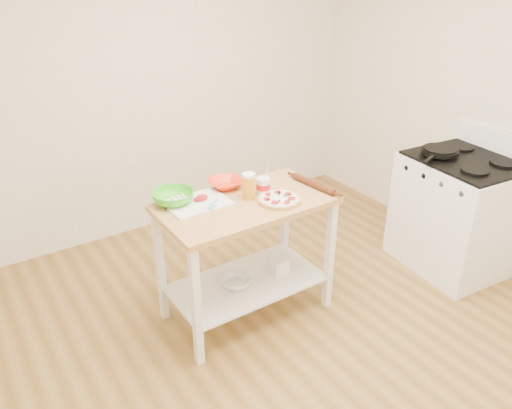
{
  "coord_description": "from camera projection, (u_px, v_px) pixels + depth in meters",
  "views": [
    {
      "loc": [
        -1.72,
        -1.86,
        2.36
      ],
      "look_at": [
        -0.03,
        0.68,
        0.82
      ],
      "focal_mm": 35.0,
      "sensor_mm": 36.0,
      "label": 1
    }
  ],
  "objects": [
    {
      "name": "room_shell",
      "position": [
        330.0,
        163.0,
        2.69
      ],
      "size": [
        4.04,
        4.54,
        2.74
      ],
      "color": "olive",
      "rests_on": "ground"
    },
    {
      "name": "prep_island",
      "position": [
        246.0,
        235.0,
        3.4
      ],
      "size": [
        1.16,
        0.63,
        0.9
      ],
      "rotation": [
        0.0,
        0.0,
        -0.0
      ],
      "color": "tan",
      "rests_on": "ground"
    },
    {
      "name": "gas_stove",
      "position": [
        457.0,
        213.0,
        4.05
      ],
      "size": [
        0.79,
        0.89,
        1.11
      ],
      "rotation": [
        0.0,
        0.0,
        -0.09
      ],
      "color": "white",
      "rests_on": "ground"
    },
    {
      "name": "skillet",
      "position": [
        439.0,
        151.0,
        3.9
      ],
      "size": [
        0.44,
        0.29,
        0.03
      ],
      "rotation": [
        0.0,
        0.0,
        0.32
      ],
      "color": "black",
      "rests_on": "gas_stove"
    },
    {
      "name": "pizza",
      "position": [
        279.0,
        199.0,
        3.27
      ],
      "size": [
        0.29,
        0.29,
        0.05
      ],
      "rotation": [
        0.0,
        0.0,
        -0.11
      ],
      "color": "tan",
      "rests_on": "prep_island"
    },
    {
      "name": "cutting_board",
      "position": [
        197.0,
        202.0,
        3.25
      ],
      "size": [
        0.4,
        0.3,
        0.04
      ],
      "rotation": [
        0.0,
        0.0,
        0.01
      ],
      "color": "white",
      "rests_on": "prep_island"
    },
    {
      "name": "spatula",
      "position": [
        213.0,
        204.0,
        3.21
      ],
      "size": [
        0.13,
        0.11,
        0.01
      ],
      "rotation": [
        0.0,
        0.0,
        0.5
      ],
      "color": "#48C9AF",
      "rests_on": "cutting_board"
    },
    {
      "name": "knife",
      "position": [
        175.0,
        202.0,
        3.23
      ],
      "size": [
        0.25,
        0.14,
        0.01
      ],
      "rotation": [
        0.0,
        0.0,
        0.41
      ],
      "color": "silver",
      "rests_on": "cutting_board"
    },
    {
      "name": "orange_bowl",
      "position": [
        226.0,
        183.0,
        3.47
      ],
      "size": [
        0.27,
        0.27,
        0.06
      ],
      "primitive_type": "imported",
      "rotation": [
        0.0,
        0.0,
        -0.12
      ],
      "color": "red",
      "rests_on": "prep_island"
    },
    {
      "name": "green_bowl",
      "position": [
        173.0,
        198.0,
        3.24
      ],
      "size": [
        0.29,
        0.29,
        0.08
      ],
      "primitive_type": "imported",
      "rotation": [
        0.0,
        0.0,
        -0.07
      ],
      "color": "#43C920",
      "rests_on": "prep_island"
    },
    {
      "name": "beer_pint",
      "position": [
        249.0,
        186.0,
        3.28
      ],
      "size": [
        0.09,
        0.09,
        0.18
      ],
      "color": "#C88C1C",
      "rests_on": "prep_island"
    },
    {
      "name": "yogurt_tub",
      "position": [
        263.0,
        186.0,
        3.36
      ],
      "size": [
        0.1,
        0.1,
        0.2
      ],
      "color": "white",
      "rests_on": "prep_island"
    },
    {
      "name": "rolling_pin",
      "position": [
        314.0,
        184.0,
        3.47
      ],
      "size": [
        0.09,
        0.39,
        0.04
      ],
      "primitive_type": "cylinder",
      "rotation": [
        1.57,
        0.0,
        0.11
      ],
      "color": "#512512",
      "rests_on": "prep_island"
    },
    {
      "name": "shelf_glass_bowl",
      "position": [
        236.0,
        282.0,
        3.51
      ],
      "size": [
        0.25,
        0.25,
        0.06
      ],
      "primitive_type": "imported",
      "rotation": [
        0.0,
        0.0,
        -0.24
      ],
      "color": "silver",
      "rests_on": "prep_island"
    },
    {
      "name": "shelf_bin",
      "position": [
        278.0,
        266.0,
        3.65
      ],
      "size": [
        0.12,
        0.12,
        0.12
      ],
      "primitive_type": "cube",
      "rotation": [
        0.0,
        0.0,
        -0.0
      ],
      "color": "white",
      "rests_on": "prep_island"
    }
  ]
}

